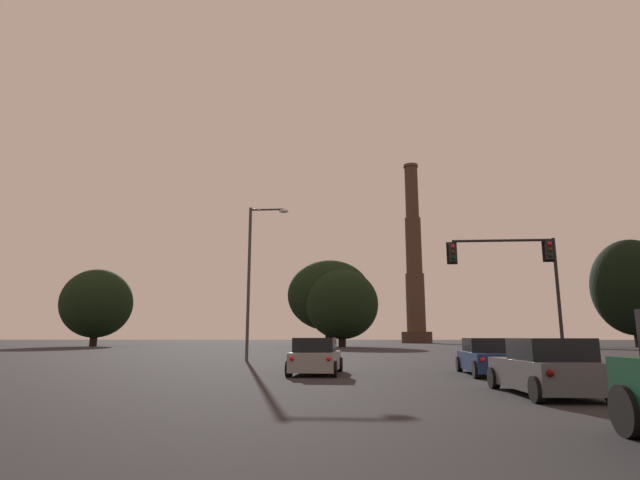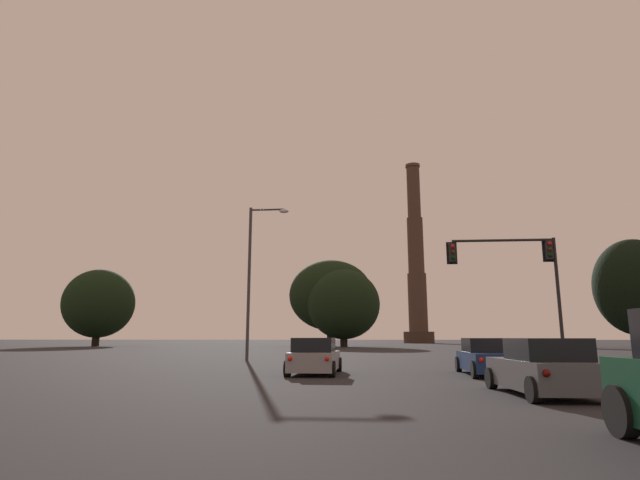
{
  "view_description": "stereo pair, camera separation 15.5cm",
  "coord_description": "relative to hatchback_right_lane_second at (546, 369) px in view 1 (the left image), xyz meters",
  "views": [
    {
      "loc": [
        -1.75,
        -2.45,
        1.46
      ],
      "look_at": [
        -4.05,
        27.55,
        7.34
      ],
      "focal_mm": 28.0,
      "sensor_mm": 36.0,
      "label": 1
    },
    {
      "loc": [
        -1.59,
        -2.43,
        1.46
      ],
      "look_at": [
        -4.05,
        27.55,
        7.34
      ],
      "focal_mm": 28.0,
      "sensor_mm": 36.0,
      "label": 2
    }
  ],
  "objects": [
    {
      "name": "hatchback_right_lane_second",
      "position": [
        0.0,
        0.0,
        0.0
      ],
      "size": [
        2.04,
        4.16,
        1.44
      ],
      "rotation": [
        0.0,
        0.0,
        0.04
      ],
      "color": "#4C4F54",
      "rests_on": "ground_plane"
    },
    {
      "name": "smokestack",
      "position": [
        9.71,
        115.19,
        17.72
      ],
      "size": [
        7.64,
        7.64,
        46.83
      ],
      "color": "#3C2B22",
      "rests_on": "ground_plane"
    },
    {
      "name": "sedan_right_lane_front",
      "position": [
        0.35,
        7.12,
        0.0
      ],
      "size": [
        2.13,
        4.76,
        1.43
      ],
      "rotation": [
        0.0,
        0.0,
        -0.03
      ],
      "color": "navy",
      "rests_on": "ground_plane"
    },
    {
      "name": "hatchback_left_lane_front",
      "position": [
        -6.51,
        6.96,
        0.0
      ],
      "size": [
        2.02,
        4.15,
        1.44
      ],
      "rotation": [
        0.0,
        0.0,
        -0.03
      ],
      "color": "gray",
      "rests_on": "ground_plane"
    },
    {
      "name": "treeline_far_left",
      "position": [
        36.16,
        64.24,
        8.17
      ],
      "size": [
        11.64,
        10.48,
        16.03
      ],
      "color": "black",
      "rests_on": "ground_plane"
    },
    {
      "name": "treeline_left_mid",
      "position": [
        -9.55,
        68.74,
        7.6
      ],
      "size": [
        13.78,
        12.4,
        14.06
      ],
      "color": "black",
      "rests_on": "ground_plane"
    },
    {
      "name": "treeline_right_mid",
      "position": [
        -47.99,
        66.23,
        6.31
      ],
      "size": [
        11.67,
        10.5,
        12.61
      ],
      "color": "black",
      "rests_on": "ground_plane"
    },
    {
      "name": "treeline_far_right",
      "position": [
        -7.35,
        64.79,
        5.87
      ],
      "size": [
        11.3,
        10.17,
        11.95
      ],
      "color": "black",
      "rests_on": "ground_plane"
    },
    {
      "name": "traffic_light_overhead_right",
      "position": [
        4.02,
        13.97,
        4.52
      ],
      "size": [
        5.93,
        0.5,
        6.78
      ],
      "color": "black",
      "rests_on": "ground_plane"
    },
    {
      "name": "street_lamp",
      "position": [
        -11.53,
        18.27,
        5.27
      ],
      "size": [
        2.65,
        0.36,
        9.97
      ],
      "color": "#38383A",
      "rests_on": "ground_plane"
    }
  ]
}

